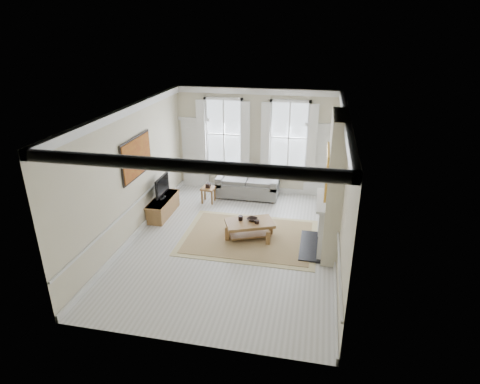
% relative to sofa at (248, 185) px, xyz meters
% --- Properties ---
extents(floor, '(7.20, 7.20, 0.00)m').
position_rel_sofa_xyz_m(floor, '(0.16, -3.11, -0.37)').
color(floor, '#B7B5AD').
rests_on(floor, ground).
extents(ceiling, '(7.20, 7.20, 0.00)m').
position_rel_sofa_xyz_m(ceiling, '(0.16, -3.11, 3.03)').
color(ceiling, white).
rests_on(ceiling, back_wall).
extents(back_wall, '(5.20, 0.00, 5.20)m').
position_rel_sofa_xyz_m(back_wall, '(0.16, 0.49, 1.33)').
color(back_wall, beige).
rests_on(back_wall, floor).
extents(left_wall, '(0.00, 7.20, 7.20)m').
position_rel_sofa_xyz_m(left_wall, '(-2.44, -3.11, 1.33)').
color(left_wall, beige).
rests_on(left_wall, floor).
extents(right_wall, '(0.00, 7.20, 7.20)m').
position_rel_sofa_xyz_m(right_wall, '(2.76, -3.11, 1.33)').
color(right_wall, beige).
rests_on(right_wall, floor).
extents(window_left, '(1.26, 0.20, 2.20)m').
position_rel_sofa_xyz_m(window_left, '(-0.89, 0.44, 1.53)').
color(window_left, '#B2BCC6').
rests_on(window_left, back_wall).
extents(window_right, '(1.26, 0.20, 2.20)m').
position_rel_sofa_xyz_m(window_right, '(1.21, 0.44, 1.53)').
color(window_right, '#B2BCC6').
rests_on(window_right, back_wall).
extents(door_left, '(0.90, 0.08, 2.30)m').
position_rel_sofa_xyz_m(door_left, '(-1.89, 0.45, 0.78)').
color(door_left, silver).
rests_on(door_left, floor).
extents(door_right, '(0.90, 0.08, 2.30)m').
position_rel_sofa_xyz_m(door_right, '(2.21, 0.45, 0.78)').
color(door_right, silver).
rests_on(door_right, floor).
extents(painting, '(0.05, 1.66, 1.06)m').
position_rel_sofa_xyz_m(painting, '(-2.40, -2.81, 1.68)').
color(painting, '#9F641B').
rests_on(painting, left_wall).
extents(chimney_breast, '(0.35, 1.70, 3.38)m').
position_rel_sofa_xyz_m(chimney_breast, '(2.58, -2.91, 1.33)').
color(chimney_breast, beige).
rests_on(chimney_breast, floor).
extents(hearth, '(0.55, 1.50, 0.05)m').
position_rel_sofa_xyz_m(hearth, '(2.16, -2.91, -0.34)').
color(hearth, black).
rests_on(hearth, floor).
extents(fireplace, '(0.21, 1.45, 1.33)m').
position_rel_sofa_xyz_m(fireplace, '(2.36, -2.91, 0.36)').
color(fireplace, silver).
rests_on(fireplace, floor).
extents(mirror, '(0.06, 1.26, 1.06)m').
position_rel_sofa_xyz_m(mirror, '(2.37, -2.91, 1.68)').
color(mirror, gold).
rests_on(mirror, chimney_breast).
extents(sofa, '(1.96, 0.95, 0.88)m').
position_rel_sofa_xyz_m(sofa, '(0.00, 0.00, 0.00)').
color(sofa, slate).
rests_on(sofa, floor).
extents(side_table, '(0.44, 0.44, 0.49)m').
position_rel_sofa_xyz_m(side_table, '(-1.13, -0.76, 0.02)').
color(side_table, brown).
rests_on(side_table, floor).
extents(rug, '(3.50, 2.60, 0.02)m').
position_rel_sofa_xyz_m(rug, '(0.54, -2.74, -0.36)').
color(rug, '#9E8551').
rests_on(rug, floor).
extents(coffee_table, '(1.41, 1.13, 0.46)m').
position_rel_sofa_xyz_m(coffee_table, '(0.54, -2.74, 0.01)').
color(coffee_table, brown).
rests_on(coffee_table, rug).
extents(ceramic_pot_a, '(0.12, 0.12, 0.12)m').
position_rel_sofa_xyz_m(ceramic_pot_a, '(0.29, -2.69, 0.15)').
color(ceramic_pot_a, black).
rests_on(ceramic_pot_a, coffee_table).
extents(ceramic_pot_b, '(0.12, 0.12, 0.09)m').
position_rel_sofa_xyz_m(ceramic_pot_b, '(0.74, -2.79, 0.13)').
color(ceramic_pot_b, black).
rests_on(ceramic_pot_b, coffee_table).
extents(bowl, '(0.34, 0.34, 0.06)m').
position_rel_sofa_xyz_m(bowl, '(0.59, -2.64, 0.12)').
color(bowl, black).
rests_on(bowl, coffee_table).
extents(tv_stand, '(0.47, 1.46, 0.52)m').
position_rel_sofa_xyz_m(tv_stand, '(-2.18, -1.90, -0.11)').
color(tv_stand, brown).
rests_on(tv_stand, floor).
extents(tv, '(0.08, 0.90, 0.68)m').
position_rel_sofa_xyz_m(tv, '(-2.16, -1.90, 0.55)').
color(tv, black).
rests_on(tv, tv_stand).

